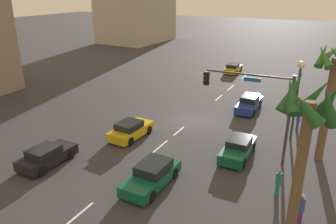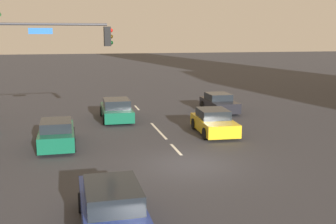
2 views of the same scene
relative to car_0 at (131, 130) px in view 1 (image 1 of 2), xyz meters
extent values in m
plane|color=#333338|center=(-5.24, 2.95, -0.63)|extent=(220.00, 220.00, 0.00)
cube|color=silver|center=(-23.24, 2.95, -0.62)|extent=(2.15, 0.14, 0.01)
cube|color=silver|center=(-17.30, 2.95, -0.62)|extent=(2.43, 0.14, 0.01)
cube|color=silver|center=(-12.95, 2.95, -0.62)|extent=(2.18, 0.14, 0.01)
cube|color=silver|center=(-2.84, 2.95, -0.62)|extent=(2.04, 0.14, 0.01)
cube|color=silver|center=(0.40, 2.95, -0.62)|extent=(2.37, 0.14, 0.01)
cube|color=silver|center=(2.52, 2.95, -0.62)|extent=(1.94, 0.14, 0.01)
cube|color=silver|center=(9.30, 2.95, -0.62)|extent=(2.03, 0.14, 0.01)
cube|color=gold|center=(-0.05, 0.00, -0.12)|extent=(4.18, 2.02, 0.69)
cube|color=black|center=(0.19, -0.01, 0.47)|extent=(2.05, 1.69, 0.50)
cylinder|color=black|center=(-1.37, -0.78, -0.31)|extent=(0.65, 0.25, 0.64)
cylinder|color=black|center=(-1.27, 0.92, -0.31)|extent=(0.65, 0.25, 0.64)
cylinder|color=black|center=(1.16, -0.91, -0.31)|extent=(0.65, 0.25, 0.64)
cylinder|color=black|center=(1.26, 0.78, -0.31)|extent=(0.65, 0.25, 0.64)
cube|color=gold|center=(-25.04, 0.84, -0.15)|extent=(4.42, 1.87, 0.64)
cube|color=black|center=(-24.77, 0.85, 0.40)|extent=(2.15, 1.57, 0.47)
cylinder|color=black|center=(-26.35, -0.01, -0.31)|extent=(0.65, 0.25, 0.64)
cylinder|color=black|center=(-26.42, 1.58, -0.31)|extent=(0.65, 0.25, 0.64)
cylinder|color=black|center=(-23.65, 0.10, -0.31)|extent=(0.65, 0.25, 0.64)
cylinder|color=black|center=(-23.72, 1.69, -0.31)|extent=(0.65, 0.25, 0.64)
cube|color=#0F5138|center=(-0.78, 8.61, -0.10)|extent=(4.26, 1.71, 0.73)
cube|color=black|center=(-1.04, 8.61, 0.50)|extent=(2.05, 1.49, 0.47)
cylinder|color=black|center=(0.53, 9.41, -0.31)|extent=(0.64, 0.22, 0.64)
cylinder|color=black|center=(0.54, 7.83, -0.31)|extent=(0.64, 0.22, 0.64)
cylinder|color=black|center=(-2.11, 9.40, -0.31)|extent=(0.64, 0.22, 0.64)
cylinder|color=black|center=(-2.10, 7.82, -0.31)|extent=(0.64, 0.22, 0.64)
cube|color=#0F5138|center=(5.18, 4.96, -0.13)|extent=(4.58, 1.92, 0.68)
cube|color=black|center=(4.90, 4.97, 0.50)|extent=(2.21, 1.66, 0.56)
cylinder|color=black|center=(6.60, 5.81, -0.31)|extent=(0.64, 0.23, 0.64)
cylinder|color=black|center=(6.57, 4.07, -0.31)|extent=(0.64, 0.23, 0.64)
cylinder|color=black|center=(3.78, 5.86, -0.31)|extent=(0.64, 0.23, 0.64)
cylinder|color=black|center=(3.75, 4.11, -0.31)|extent=(0.64, 0.23, 0.64)
cube|color=black|center=(6.26, -2.64, -0.12)|extent=(4.08, 1.86, 0.71)
cube|color=black|center=(6.50, -2.64, 0.47)|extent=(1.97, 1.61, 0.46)
cylinder|color=black|center=(4.99, -3.46, -0.31)|extent=(0.64, 0.23, 0.64)
cylinder|color=black|center=(5.02, -1.77, -0.31)|extent=(0.64, 0.23, 0.64)
cylinder|color=black|center=(7.50, -3.50, -0.31)|extent=(0.64, 0.23, 0.64)
cylinder|color=black|center=(7.53, -1.81, -0.31)|extent=(0.64, 0.23, 0.64)
cube|color=navy|center=(-10.62, 6.83, -0.10)|extent=(4.60, 1.74, 0.75)
cube|color=black|center=(-10.89, 6.83, 0.55)|extent=(2.21, 1.51, 0.54)
cylinder|color=black|center=(-9.21, 7.64, -0.31)|extent=(0.64, 0.23, 0.64)
cylinder|color=black|center=(-9.19, 6.05, -0.31)|extent=(0.64, 0.23, 0.64)
cylinder|color=black|center=(-12.05, 7.61, -0.31)|extent=(0.64, 0.23, 0.64)
cylinder|color=black|center=(-12.03, 6.02, -0.31)|extent=(0.64, 0.23, 0.64)
cylinder|color=#38383D|center=(-1.17, 11.67, 2.50)|extent=(0.20, 0.20, 6.27)
cylinder|color=#38383D|center=(-1.04, 8.82, 5.39)|extent=(0.38, 5.71, 0.12)
cube|color=black|center=(-0.91, 5.97, 4.81)|extent=(0.33, 0.33, 0.95)
sphere|color=red|center=(-0.91, 5.79, 5.11)|extent=(0.20, 0.20, 0.20)
sphere|color=#392605|center=(-0.91, 5.79, 4.81)|extent=(0.20, 0.20, 0.20)
sphere|color=black|center=(-0.91, 5.79, 4.51)|extent=(0.20, 0.20, 0.20)
cube|color=#1959B2|center=(-1.06, 9.11, 5.07)|extent=(0.09, 1.10, 0.28)
cylinder|color=#2D2D33|center=(-5.66, 11.55, 2.24)|extent=(0.18, 0.18, 5.75)
sphere|color=#F2EACC|center=(-5.66, 11.55, 5.40)|extent=(0.56, 0.56, 0.56)
cylinder|color=#59266B|center=(4.58, 13.46, -0.28)|extent=(0.35, 0.35, 0.70)
cylinder|color=#2D478C|center=(4.58, 13.46, 0.45)|extent=(0.47, 0.47, 0.76)
sphere|color=tan|center=(4.58, 13.46, 0.93)|extent=(0.21, 0.21, 0.21)
cylinder|color=#1E7266|center=(2.70, 11.99, -0.27)|extent=(0.33, 0.33, 0.71)
cylinder|color=#1E7266|center=(2.70, 11.99, 0.47)|extent=(0.45, 0.45, 0.78)
sphere|color=#8C664C|center=(2.70, 11.99, 0.96)|extent=(0.21, 0.21, 0.21)
cylinder|color=#2D478C|center=(-7.70, 11.76, -0.23)|extent=(0.32, 0.32, 0.79)
cylinder|color=#2D478C|center=(-7.70, 11.76, 0.59)|extent=(0.43, 0.43, 0.86)
sphere|color=brown|center=(-7.70, 11.76, 1.14)|extent=(0.23, 0.23, 0.23)
cylinder|color=brown|center=(7.03, 13.22, 3.02)|extent=(0.46, 0.46, 7.30)
cone|color=#235628|center=(7.76, 13.14, 6.61)|extent=(0.70, 1.49, 1.43)
cone|color=#235628|center=(7.55, 13.86, 6.74)|extent=(1.30, 1.21, 1.73)
cone|color=#235628|center=(6.59, 13.84, 6.72)|extent=(1.37, 1.19, 1.58)
cone|color=#235628|center=(6.15, 13.23, 6.61)|extent=(0.59, 1.43, 1.78)
cone|color=#235628|center=(6.57, 12.45, 6.81)|extent=(1.53, 1.23, 1.79)
cone|color=#235628|center=(7.35, 12.54, 6.88)|extent=(1.53, 1.12, 1.48)
cylinder|color=brown|center=(-3.15, 13.80, 2.96)|extent=(0.55, 0.55, 7.18)
cone|color=#38702D|center=(-3.66, 13.43, 6.79)|extent=(1.23, 1.41, 1.24)
cone|color=#38702D|center=(-3.32, 12.95, 6.65)|extent=(1.65, 0.86, 1.66)
cone|color=#38702D|center=(-2.64, 13.10, 6.68)|extent=(1.69, 1.44, 1.53)
camera|label=1|loc=(19.94, 13.84, 10.71)|focal=34.91mm
camera|label=2|loc=(-21.79, 7.82, 4.88)|focal=44.32mm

